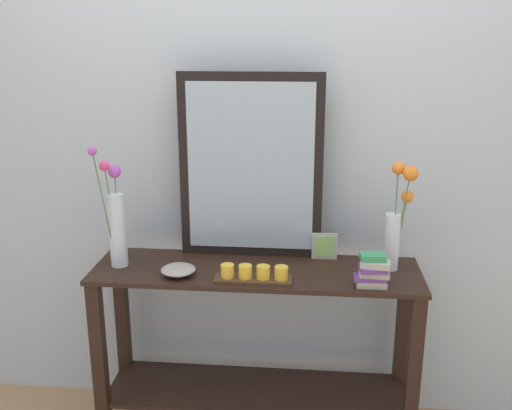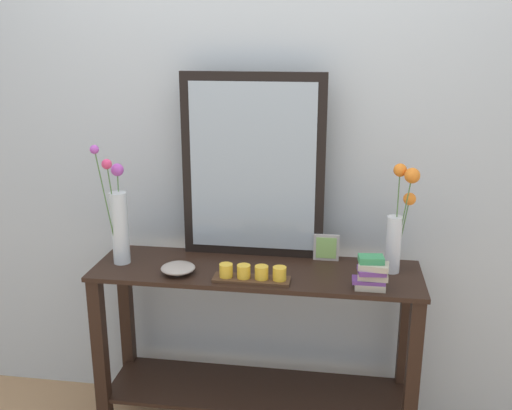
% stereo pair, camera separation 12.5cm
% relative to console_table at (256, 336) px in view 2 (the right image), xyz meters
% --- Properties ---
extents(wall_back, '(6.40, 0.08, 2.70)m').
position_rel_console_table_xyz_m(wall_back, '(0.00, 0.32, 0.83)').
color(wall_back, '#B2BCC1').
rests_on(wall_back, ground).
extents(console_table, '(1.41, 0.40, 0.84)m').
position_rel_console_table_xyz_m(console_table, '(0.00, 0.00, 0.00)').
color(console_table, black).
rests_on(console_table, ground).
extents(mirror_leaning, '(0.64, 0.03, 0.82)m').
position_rel_console_table_xyz_m(mirror_leaning, '(-0.04, 0.17, 0.74)').
color(mirror_leaning, black).
rests_on(mirror_leaning, console_table).
extents(tall_vase_left, '(0.11, 0.15, 0.54)m').
position_rel_console_table_xyz_m(tall_vase_left, '(-0.60, -0.01, 0.53)').
color(tall_vase_left, silver).
rests_on(tall_vase_left, console_table).
extents(vase_right, '(0.12, 0.11, 0.47)m').
position_rel_console_table_xyz_m(vase_right, '(0.59, 0.05, 0.54)').
color(vase_right, silver).
rests_on(vase_right, console_table).
extents(candle_tray, '(0.32, 0.09, 0.07)m').
position_rel_console_table_xyz_m(candle_tray, '(0.00, -0.13, 0.35)').
color(candle_tray, '#472D1C').
rests_on(candle_tray, console_table).
extents(picture_frame_small, '(0.11, 0.01, 0.12)m').
position_rel_console_table_xyz_m(picture_frame_small, '(0.30, 0.15, 0.39)').
color(picture_frame_small, '#B7B2AD').
rests_on(picture_frame_small, console_table).
extents(decorative_bowl, '(0.15, 0.15, 0.04)m').
position_rel_console_table_xyz_m(decorative_bowl, '(-0.32, -0.10, 0.35)').
color(decorative_bowl, '#9E9389').
rests_on(decorative_bowl, console_table).
extents(book_stack, '(0.14, 0.10, 0.14)m').
position_rel_console_table_xyz_m(book_stack, '(0.48, -0.13, 0.39)').
color(book_stack, '#B2A893').
rests_on(book_stack, console_table).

